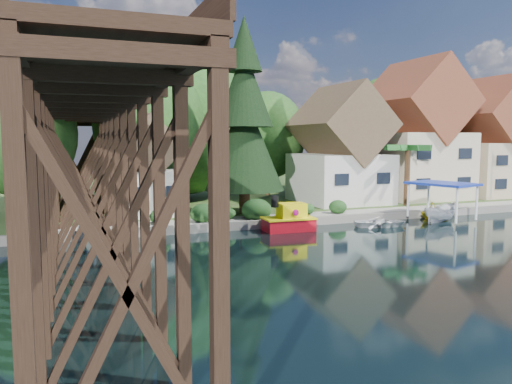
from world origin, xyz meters
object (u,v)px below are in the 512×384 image
trestle_bridge (84,157)px  house_right (488,145)px  tugboat (289,220)px  boat_white_a (381,221)px  palm_tree (408,149)px  house_center (416,139)px  shed (148,172)px  conifer (244,120)px  house_left (340,153)px  boat_canopy (441,205)px  boat_yellow (434,210)px

trestle_bridge → house_right: bearing=14.8°
house_right → tugboat: house_right is taller
boat_white_a → house_right: bearing=-46.5°
house_right → palm_tree: house_right is taller
house_center → shed: bearing=-175.8°
conifer → boat_white_a: conifer is taller
house_left → palm_tree: bearing=-46.2°
house_right → shed: house_right is taller
boat_white_a → boat_canopy: boat_canopy is taller
conifer → boat_white_a: bearing=-37.9°
palm_tree → boat_yellow: 6.53m
house_left → shed: bearing=-175.2°
trestle_bridge → boat_white_a: (20.47, 0.45, -4.96)m
boat_white_a → boat_yellow: boat_yellow is taller
house_right → conifer: 29.18m
trestle_bridge → palm_tree: 28.01m
house_right → boat_canopy: (-14.93, -10.26, -4.46)m
shed → tugboat: shed is taller
tugboat → conifer: bearing=103.0°
house_left → boat_yellow: (3.55, -8.88, -4.40)m
house_left → shed: house_left is taller
trestle_bridge → house_right: 42.41m
house_right → boat_white_a: (-20.53, -10.38, -5.39)m
tugboat → trestle_bridge: bearing=-174.6°
trestle_bridge → house_left: (23.00, 10.83, -0.21)m
house_right → tugboat: (-27.53, -9.55, -5.00)m
house_center → tugboat: (-18.53, -10.05, -5.64)m
conifer → palm_tree: bearing=-2.1°
house_left → palm_tree: (4.27, -4.46, 0.35)m
tugboat → house_left: bearing=45.1°
house_right → boat_white_a: 23.62m
house_right → boat_yellow: (-14.45, -8.88, -5.04)m
house_center → conifer: (-19.84, -4.40, 1.46)m
conifer → palm_tree: (15.11, -0.55, -2.39)m
shed → palm_tree: size_ratio=1.37×
boat_yellow → house_center: bearing=-37.1°
tugboat → boat_canopy: 12.64m
house_center → palm_tree: size_ratio=2.43×
house_center → trestle_bridge: bearing=-160.5°
house_right → palm_tree: (-13.73, -4.46, -0.29)m
shed → boat_white_a: shed is taller
house_center → boat_white_a: size_ratio=3.69×
trestle_bridge → palm_tree: bearing=13.2°
trestle_bridge → conifer: (12.16, 6.92, 2.53)m
house_center → shed: size_ratio=1.77×
house_center → conifer: size_ratio=0.91×
trestle_bridge → shed: bearing=61.8°
house_right → shed: size_ratio=1.59×
house_right → tugboat: size_ratio=3.43×
house_left → boat_yellow: bearing=-68.2°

